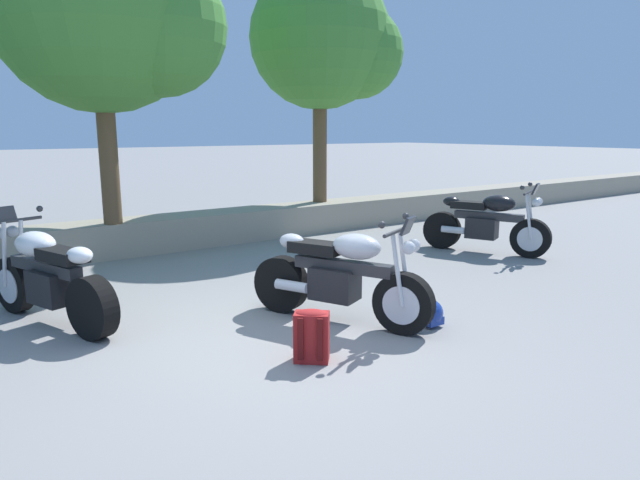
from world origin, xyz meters
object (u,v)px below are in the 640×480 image
object	(u,v)px
motorcycle_silver_centre	(341,277)
leafy_tree_far_right	(328,42)
motorcycle_black_far_right	(487,224)
leafy_tree_mid_right	(111,9)
rider_helmet	(430,313)
motorcycle_white_near_left	(48,279)
rider_backpack	(312,334)

from	to	relation	value
motorcycle_silver_centre	leafy_tree_far_right	bearing A→B (deg)	55.14
motorcycle_silver_centre	motorcycle_black_far_right	size ratio (longest dim) A/B	0.99
leafy_tree_mid_right	leafy_tree_far_right	bearing A→B (deg)	4.86
rider_helmet	leafy_tree_far_right	distance (m)	6.89
motorcycle_silver_centre	motorcycle_black_far_right	world-z (taller)	same
motorcycle_white_near_left	motorcycle_silver_centre	distance (m)	3.02
rider_backpack	leafy_tree_far_right	xyz separation A→B (m)	(4.09, 5.35, 3.41)
motorcycle_white_near_left	leafy_tree_far_right	bearing A→B (deg)	27.38
rider_helmet	motorcycle_silver_centre	bearing A→B (deg)	136.66
motorcycle_silver_centre	rider_backpack	bearing A→B (deg)	-141.59
leafy_tree_mid_right	motorcycle_silver_centre	bearing A→B (deg)	-78.16
motorcycle_silver_centre	leafy_tree_mid_right	size ratio (longest dim) A/B	0.40
leafy_tree_mid_right	leafy_tree_far_right	xyz separation A→B (m)	(4.18, 0.36, -0.05)
rider_backpack	rider_helmet	world-z (taller)	rider_backpack
motorcycle_silver_centre	leafy_tree_mid_right	bearing A→B (deg)	101.84
rider_helmet	motorcycle_white_near_left	bearing A→B (deg)	143.37
rider_helmet	leafy_tree_far_right	xyz separation A→B (m)	(2.60, 5.33, 3.52)
motorcycle_silver_centre	rider_helmet	bearing A→B (deg)	-43.34
motorcycle_black_far_right	rider_backpack	world-z (taller)	motorcycle_black_far_right
motorcycle_white_near_left	rider_helmet	xyz separation A→B (m)	(3.16, -2.35, -0.35)
motorcycle_silver_centre	motorcycle_black_far_right	distance (m)	4.21
motorcycle_white_near_left	motorcycle_silver_centre	world-z (taller)	same
motorcycle_white_near_left	motorcycle_black_far_right	distance (m)	6.50
rider_backpack	leafy_tree_mid_right	xyz separation A→B (m)	(-0.09, 4.99, 3.46)
rider_backpack	motorcycle_white_near_left	bearing A→B (deg)	125.11
leafy_tree_mid_right	rider_backpack	bearing A→B (deg)	-89.00
motorcycle_black_far_right	rider_helmet	xyz separation A→B (m)	(-3.33, -1.94, -0.35)
motorcycle_silver_centre	rider_helmet	size ratio (longest dim) A/B	6.92
motorcycle_silver_centre	leafy_tree_far_right	distance (m)	6.54
motorcycle_black_far_right	leafy_tree_mid_right	distance (m)	6.61
rider_helmet	leafy_tree_far_right	world-z (taller)	leafy_tree_far_right
motorcycle_white_near_left	motorcycle_silver_centre	bearing A→B (deg)	-34.58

